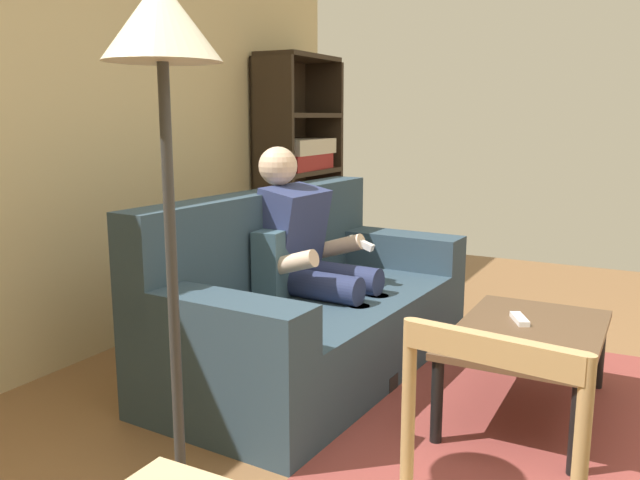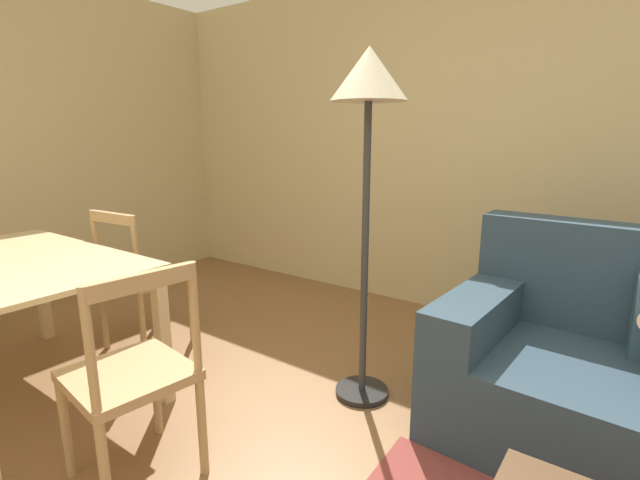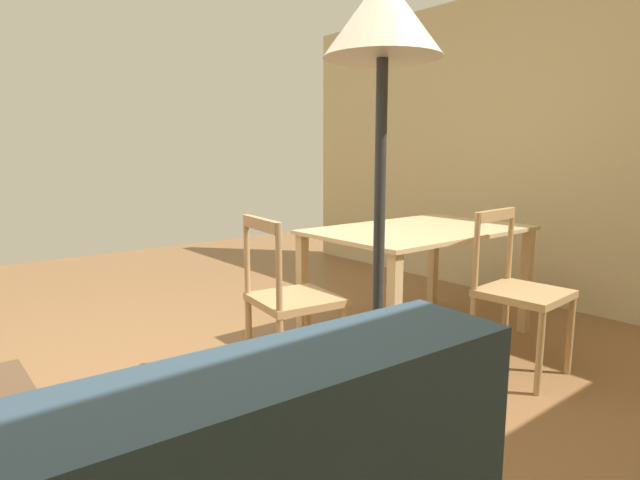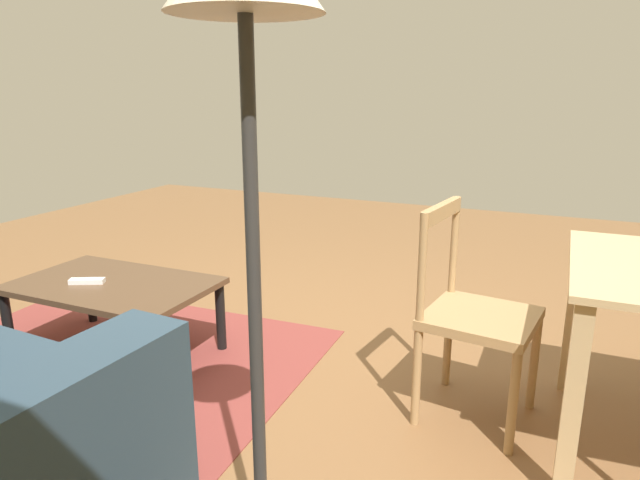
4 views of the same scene
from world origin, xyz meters
name	(u,v)px [view 4 (image 4 of 4)]	position (x,y,z in m)	size (l,w,h in m)	color
ground_plane	(311,370)	(0.00, 0.00, 0.00)	(8.55, 8.55, 0.00)	brown
coffee_table	(113,291)	(0.99, 0.25, 0.35)	(0.99, 0.62, 0.40)	brown
tv_remote	(87,281)	(1.09, 0.31, 0.41)	(0.05, 0.17, 0.02)	white
dining_chair_facing_couch	(474,316)	(-0.77, 0.07, 0.45)	(0.47, 0.47, 0.89)	tan
area_rug	(120,353)	(0.99, 0.25, 0.00)	(2.00, 1.40, 0.01)	brown
floor_lamp	(246,30)	(-0.36, 1.12, 1.46)	(0.36, 0.36, 1.74)	black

